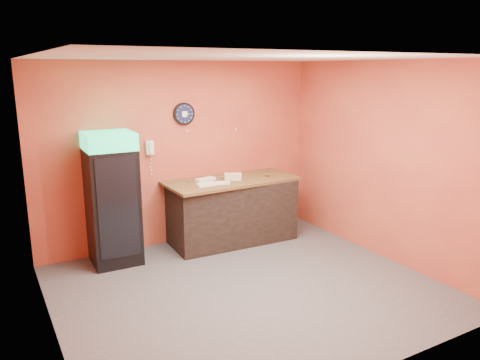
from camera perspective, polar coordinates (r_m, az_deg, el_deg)
floor at (r=6.01m, az=0.86°, el=-13.04°), size 4.50×4.50×0.00m
back_wall at (r=7.29m, az=-7.09°, el=3.22°), size 4.50×0.02×2.80m
left_wall at (r=4.83m, az=-22.79°, el=-2.99°), size 0.02×4.00×2.80m
right_wall at (r=6.92m, az=17.20°, el=2.18°), size 0.02×4.00×2.80m
ceiling at (r=5.38m, az=0.97°, el=14.72°), size 4.50×4.00×0.02m
beverage_cooler at (r=6.67m, az=-15.19°, el=-2.49°), size 0.67×0.68×1.85m
prep_counter at (r=7.40m, az=-1.01°, el=-3.85°), size 1.96×0.93×0.96m
wall_clock at (r=7.20m, az=-6.85°, el=8.01°), size 0.34×0.06×0.34m
wall_phone at (r=7.03m, az=-10.93°, el=3.88°), size 0.11×0.10×0.20m
butcher_paper at (r=7.26m, az=-1.03°, el=-0.07°), size 2.08×0.98×0.04m
sub_roll_stack at (r=7.19m, az=-0.87°, el=0.41°), size 0.27×0.19×0.11m
wrapped_sandwich_left at (r=6.87m, az=-4.13°, el=-0.56°), size 0.29×0.12×0.04m
wrapped_sandwich_mid at (r=6.96m, az=-2.30°, el=-0.37°), size 0.26×0.17×0.04m
wrapped_sandwich_right at (r=7.17m, az=-4.22°, el=0.06°), size 0.33×0.18×0.04m
kitchen_tool at (r=7.42m, az=-1.59°, el=0.64°), size 0.07×0.07×0.07m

